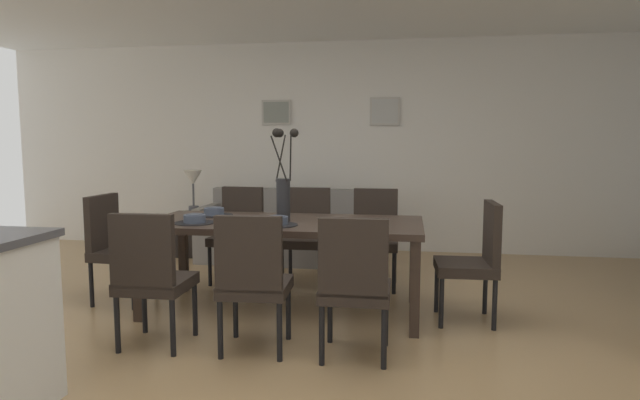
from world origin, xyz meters
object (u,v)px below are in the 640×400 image
Objects in this scene: dining_chair_near_left at (151,273)px; bowl_far_left at (277,220)px; dining_chair_head_east at (476,256)px; side_table at (194,234)px; bowl_near_left at (195,218)px; table_lamp at (193,182)px; dining_chair_far_left at (253,276)px; framed_picture_center at (385,111)px; sofa at (290,235)px; dining_chair_near_right at (239,229)px; centerpiece_vase at (283,186)px; dining_chair_far_right at (307,231)px; dining_table at (283,229)px; dining_chair_mid_left at (355,281)px; framed_picture_left at (276,112)px; bowl_near_right at (214,211)px; dining_chair_mid_right at (375,233)px; dining_chair_head_west at (115,243)px.

bowl_far_left is at bearing 45.52° from dining_chair_near_left.
dining_chair_head_east is 1.77× the size of side_table.
bowl_near_left is 0.33× the size of side_table.
side_table is at bearing 0.00° from table_lamp.
dining_chair_near_left is 1.00× the size of dining_chair_head_east.
framed_picture_center reaches higher than dining_chair_far_left.
dining_chair_head_east is at bearing 7.92° from bowl_far_left.
sofa is at bearing 82.24° from bowl_near_left.
dining_chair_near_left is 1.79m from dining_chair_near_right.
centerpiece_vase is 0.74m from bowl_near_left.
dining_chair_far_right is 1.88m from side_table.
dining_chair_far_right is (0.02, 1.79, 0.00)m from dining_chair_far_left.
centerpiece_vase is 4.32× the size of bowl_far_left.
bowl_far_left is at bearing -91.03° from dining_chair_far_right.
dining_table is 1.11m from dining_chair_near_right.
dining_chair_mid_left is (1.32, -1.77, 0.00)m from dining_chair_near_right.
dining_chair_far_right is at bearing 68.85° from dining_chair_near_left.
framed_picture_center is (1.37, -0.00, -0.00)m from framed_picture_left.
side_table is (-0.89, 1.70, -0.52)m from bowl_near_right.
dining_chair_far_left reaches higher than bowl_near_right.
sofa is 1.63m from framed_picture_left.
framed_picture_center reaches higher than dining_chair_far_right.
dining_chair_near_right and dining_chair_far_right have the same top height.
bowl_near_left is (-1.34, -1.12, 0.27)m from dining_chair_mid_right.
dining_chair_near_right and dining_chair_mid_left have the same top height.
dining_chair_mid_right is 1.00× the size of dining_chair_head_east.
centerpiece_vase is at bearing -126.81° from dining_chair_mid_right.
dining_chair_near_right is at bearing 89.88° from bowl_near_right.
dining_chair_near_right is 1.00× the size of dining_chair_head_west.
table_lamp reaches higher than dining_chair_far_right.
dining_chair_far_right is 2.16m from framed_picture_center.
table_lamp is (-1.56, 2.80, 0.38)m from dining_chair_far_left.
sofa is at bearing 111.37° from dining_chair_far_right.
framed_picture_left is (-1.34, 3.45, 1.22)m from dining_chair_mid_left.
framed_picture_left reaches higher than centerpiece_vase.
dining_chair_mid_right is at bearing 22.08° from dining_chair_head_west.
dining_chair_near_left is 1.34m from dining_chair_mid_left.
dining_table is at bearing 53.13° from dining_chair_near_left.
framed_picture_left is at bearing 90.86° from dining_chair_near_right.
bowl_far_left is (-0.68, -1.12, 0.27)m from dining_chair_mid_right.
dining_chair_head_west reaches higher than bowl_far_left.
dining_chair_head_east is 1.25× the size of centerpiece_vase.
dining_chair_mid_right is 1.33m from bowl_far_left.
dining_chair_head_west is (-2.14, 0.91, 0.00)m from dining_chair_mid_left.
dining_chair_near_left is 1.00× the size of dining_chair_head_west.
bowl_near_right is 0.33× the size of side_table.
dining_chair_mid_right is (0.67, 1.79, 0.00)m from dining_chair_far_left.
dining_chair_far_left is (0.00, -0.89, -0.16)m from dining_table.
dining_chair_mid_right is (0.68, 0.90, -0.16)m from dining_table.
bowl_near_left is (-1.32, 0.67, 0.27)m from dining_chair_mid_left.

